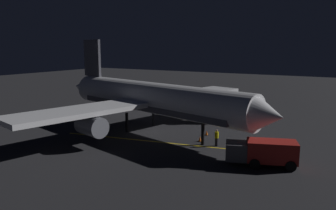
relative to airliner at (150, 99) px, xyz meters
The scene contains 8 objects.
ground_plane 4.12m from the airliner, 76.55° to the left, with size 180.00×180.00×0.20m, color black.
apron_guide_stripe 6.81m from the airliner, 55.75° to the left, with size 0.24×25.19×0.01m, color gold.
airliner is the anchor object (origin of this frame).
baggage_truck 15.99m from the airliner, 71.89° to the left, with size 3.99×6.27×2.24m.
catering_truck 10.79m from the airliner, 150.56° to the left, with size 4.54×6.14×2.25m.
ground_crew_worker 9.85m from the airliner, 80.63° to the left, with size 0.40×0.40×1.74m.
traffic_cone_near_left 7.79m from the airliner, 105.88° to the left, with size 0.50×0.50×0.55m.
traffic_cone_near_right 8.03m from the airliner, 82.66° to the left, with size 0.50×0.50×0.55m.
Camera 1 is at (32.67, 21.44, 10.16)m, focal length 35.86 mm.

